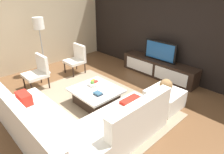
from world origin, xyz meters
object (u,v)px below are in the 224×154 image
object	(u,v)px
ottoman	(164,99)
book_stack	(98,94)
decorative_ball	(166,85)
accent_chair_far	(77,57)
fruit_bowl	(94,83)
floor_lamp	(39,28)
sectional_couch	(74,125)
media_console	(158,68)
accent_chair_near	(38,70)
television	(160,51)
coffee_table	(96,96)

from	to	relation	value
ottoman	book_stack	distance (m)	1.48
decorative_ball	accent_chair_far	bearing A→B (deg)	-174.26
fruit_bowl	ottoman	bearing A→B (deg)	35.08
floor_lamp	sectional_couch	bearing A→B (deg)	-17.69
media_console	accent_chair_near	distance (m)	3.36
sectional_couch	floor_lamp	bearing A→B (deg)	162.31
floor_lamp	decorative_ball	bearing A→B (deg)	16.75
fruit_bowl	decorative_ball	world-z (taller)	decorative_ball
television	floor_lamp	bearing A→B (deg)	-136.88
media_console	decorative_ball	size ratio (longest dim) A/B	8.41
coffee_table	accent_chair_far	world-z (taller)	accent_chair_far
book_stack	accent_chair_far	bearing A→B (deg)	157.10
coffee_table	accent_chair_near	distance (m)	1.78
coffee_table	accent_chair_near	size ratio (longest dim) A/B	1.18
coffee_table	accent_chair_far	bearing A→B (deg)	157.88
media_console	book_stack	xyz separation A→B (m)	(0.12, -2.42, 0.16)
sectional_couch	accent_chair_far	xyz separation A→B (m)	(-2.41, 1.73, 0.20)
television	coffee_table	distance (m)	2.37
fruit_bowl	accent_chair_near	bearing A→B (deg)	-156.10
floor_lamp	accent_chair_far	bearing A→B (deg)	51.96
television	sectional_couch	distance (m)	3.37
media_console	sectional_couch	size ratio (longest dim) A/B	0.94
media_console	coffee_table	size ratio (longest dim) A/B	2.28
accent_chair_near	book_stack	xyz separation A→B (m)	(1.88, 0.43, -0.08)
floor_lamp	accent_chair_far	world-z (taller)	floor_lamp
decorative_ball	television	bearing A→B (deg)	129.09
media_console	ottoman	world-z (taller)	media_console
sectional_couch	coffee_table	bearing A→B (deg)	121.80
sectional_couch	book_stack	distance (m)	0.97
floor_lamp	book_stack	distance (m)	2.80
media_console	fruit_bowl	bearing A→B (deg)	-97.31
coffee_table	floor_lamp	xyz separation A→B (m)	(-2.39, -0.04, 1.20)
floor_lamp	book_stack	world-z (taller)	floor_lamp
television	accent_chair_near	bearing A→B (deg)	-121.69
media_console	television	distance (m)	0.53
accent_chair_far	decorative_ball	size ratio (longest dim) A/B	3.13
accent_chair_near	accent_chair_far	distance (m)	1.29
fruit_bowl	accent_chair_far	xyz separation A→B (m)	(-1.61, 0.63, 0.05)
fruit_bowl	accent_chair_far	world-z (taller)	accent_chair_far
floor_lamp	accent_chair_far	distance (m)	1.34
floor_lamp	fruit_bowl	bearing A→B (deg)	3.56
accent_chair_far	media_console	bearing A→B (deg)	46.29
coffee_table	accent_chair_near	bearing A→B (deg)	-161.48
sectional_couch	accent_chair_near	bearing A→B (deg)	169.00
media_console	coffee_table	world-z (taller)	media_console
media_console	television	world-z (taller)	television
sectional_couch	fruit_bowl	distance (m)	1.37
coffee_table	ottoman	distance (m)	1.53
accent_chair_far	book_stack	bearing A→B (deg)	-16.22
coffee_table	fruit_bowl	xyz separation A→B (m)	(-0.18, 0.10, 0.23)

